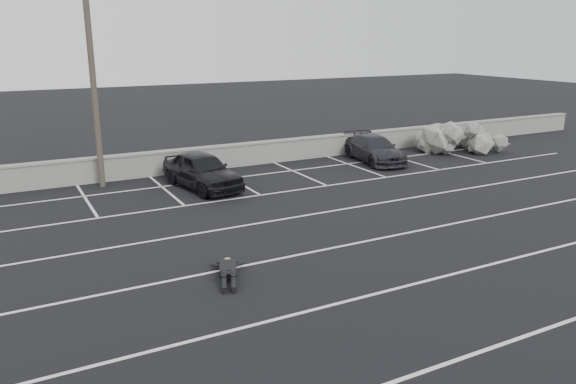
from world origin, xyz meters
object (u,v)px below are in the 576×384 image
car_left (202,170)px  car_right (375,149)px  utility_pole (92,73)px  person (228,265)px  trash_bin (367,144)px  riprap_pile (451,142)px

car_left → car_right: (9.03, 0.78, -0.11)m
car_right → utility_pole: (-12.52, 1.38, 3.89)m
utility_pole → person: utility_pole is taller
trash_bin → person: size_ratio=0.40×
car_left → riprap_pile: size_ratio=0.93×
utility_pole → person: size_ratio=3.58×
utility_pole → riprap_pile: bearing=-4.3°
car_right → utility_pole: utility_pole is taller
riprap_pile → trash_bin: bearing=160.4°
car_right → riprap_pile: size_ratio=0.93×
trash_bin → car_left: bearing=-166.3°
utility_pole → trash_bin: utility_pole is taller
trash_bin → person: 16.01m
car_left → utility_pole: bearing=138.2°
car_left → utility_pole: 5.58m
trash_bin → car_right: bearing=-112.9°
car_right → trash_bin: 1.72m
person → utility_pole: bearing=117.5°
car_left → riprap_pile: car_left is taller
riprap_pile → person: 18.65m
car_right → riprap_pile: 4.99m
car_left → person: car_left is taller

